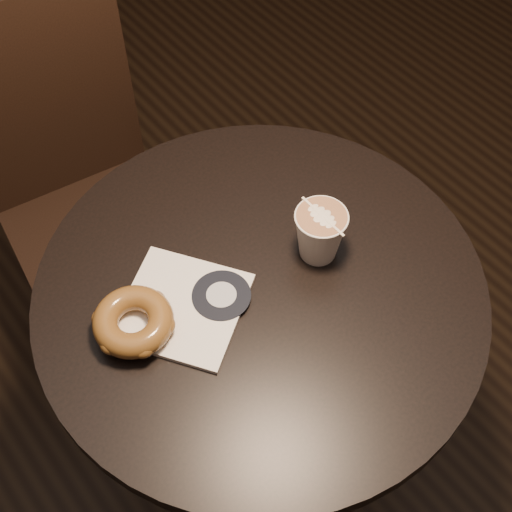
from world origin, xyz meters
The scene contains 5 objects.
cafe_table centered at (0.00, 0.00, 0.55)m, with size 0.70×0.70×0.75m.
chair centered at (-0.04, 0.59, 0.51)m, with size 0.41×0.41×0.92m.
pastry_bag centered at (-0.12, 0.04, 0.75)m, with size 0.17×0.17×0.01m, color white.
doughnut centered at (-0.19, 0.05, 0.78)m, with size 0.12×0.12×0.04m, color brown.
latte_cup centered at (0.11, 0.00, 0.80)m, with size 0.08×0.08×0.09m, color white, non-canonical shape.
Camera 1 is at (-0.37, -0.46, 1.67)m, focal length 50.00 mm.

